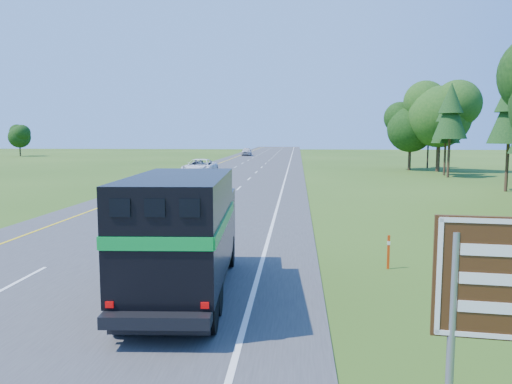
% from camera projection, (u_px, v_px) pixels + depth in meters
% --- Properties ---
extents(road, '(15.00, 260.00, 0.04)m').
position_uv_depth(road, '(235.00, 176.00, 54.00)').
color(road, '#38383A').
rests_on(road, ground).
extents(lane_markings, '(11.15, 260.00, 0.01)m').
position_uv_depth(lane_markings, '(235.00, 176.00, 54.00)').
color(lane_markings, yellow).
rests_on(lane_markings, road).
extents(horse_truck, '(2.87, 7.90, 3.44)m').
position_uv_depth(horse_truck, '(184.00, 231.00, 13.85)').
color(horse_truck, black).
rests_on(horse_truck, road).
extents(white_suv, '(3.22, 6.71, 1.85)m').
position_uv_depth(white_suv, '(200.00, 168.00, 54.18)').
color(white_suv, white).
rests_on(white_suv, road).
extents(far_car, '(2.31, 5.20, 1.74)m').
position_uv_depth(far_car, '(247.00, 151.00, 106.37)').
color(far_car, '#B8B8C0').
rests_on(far_car, road).
extents(delineator, '(0.10, 0.05, 1.17)m').
position_uv_depth(delineator, '(388.00, 251.00, 16.89)').
color(delineator, red).
rests_on(delineator, ground).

